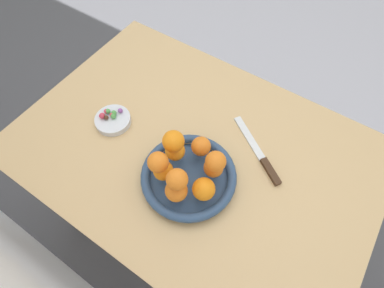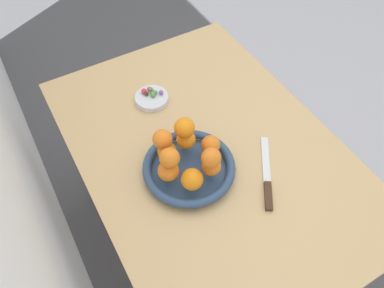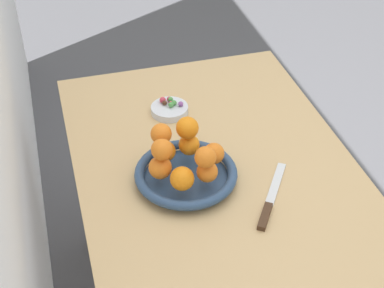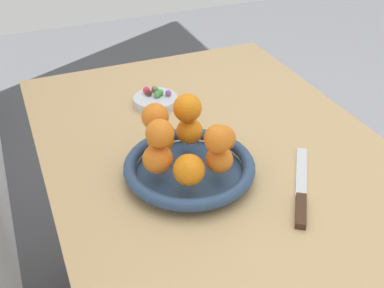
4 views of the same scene
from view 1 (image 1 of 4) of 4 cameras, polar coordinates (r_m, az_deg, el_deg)
The scene contains 23 objects.
ground_plane at distance 1.61m, azimuth 0.21°, elevation -14.38°, with size 6.00×6.00×0.00m, color #4C4C51.
dining_table at distance 1.00m, azimuth 0.32°, elevation -3.40°, with size 1.10×0.76×0.74m.
fruit_bowl at distance 0.86m, azimuth -0.64°, elevation -6.17°, with size 0.27×0.27×0.04m.
candy_dish at distance 1.00m, azimuth -14.81°, elevation 4.39°, with size 0.11×0.11×0.02m, color silver.
orange_0 at distance 0.85m, azimuth 1.73°, elevation -0.45°, with size 0.06×0.06×0.06m, color orange.
orange_1 at distance 0.84m, azimuth -3.24°, elevation -1.29°, with size 0.06×0.06×0.06m, color orange.
orange_2 at distance 0.82m, azimuth -5.52°, elevation -5.04°, with size 0.06×0.06×0.06m, color orange.
orange_3 at distance 0.79m, azimuth -3.00°, elevation -8.84°, with size 0.06×0.06×0.06m, color orange.
orange_4 at distance 0.79m, azimuth 2.25°, elevation -8.56°, with size 0.06×0.06×0.06m, color orange.
orange_5 at distance 0.82m, azimuth 4.12°, elevation -4.49°, with size 0.06×0.06×0.06m, color orange.
orange_6 at distance 0.77m, azimuth -6.50°, elevation -3.46°, with size 0.06×0.06×0.06m, color orange.
orange_7 at distance 0.74m, azimuth -2.87°, elevation -6.75°, with size 0.06×0.06×0.06m, color orange.
orange_8 at distance 0.79m, azimuth -3.57°, elevation 0.52°, with size 0.06×0.06×0.06m, color orange.
orange_9 at distance 0.77m, azimuth 4.54°, elevation -3.32°, with size 0.06×0.06×0.06m, color orange.
candy_ball_0 at distance 1.00m, azimuth -14.65°, elevation 5.75°, with size 0.02×0.02×0.02m, color #4C9947.
candy_ball_1 at distance 1.01m, azimuth -15.75°, elevation 6.02°, with size 0.02×0.02×0.02m, color #4C9947.
candy_ball_2 at distance 1.01m, azimuth -16.01°, elevation 6.01°, with size 0.02×0.02×0.02m, color #C6384C.
candy_ball_3 at distance 1.00m, azimuth -13.51°, elevation 6.19°, with size 0.02×0.02×0.02m, color #8C4C99.
candy_ball_4 at distance 0.99m, azimuth -15.04°, elevation 5.37°, with size 0.01×0.01×0.01m, color #C6384C.
candy_ball_5 at distance 0.99m, azimuth -14.74°, elevation 5.13°, with size 0.02×0.02×0.02m, color #4C9947.
candy_ball_6 at distance 0.99m, azimuth -16.04°, elevation 4.87°, with size 0.01×0.01×0.01m, color #472819.
candy_ball_7 at distance 1.00m, azimuth -16.75°, elevation 5.16°, with size 0.02×0.02×0.02m, color #C6384C.
knife at distance 0.93m, azimuth 12.85°, elevation -2.04°, with size 0.23×0.16×0.01m.
Camera 1 is at (-0.26, 0.40, 1.54)m, focal length 28.00 mm.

